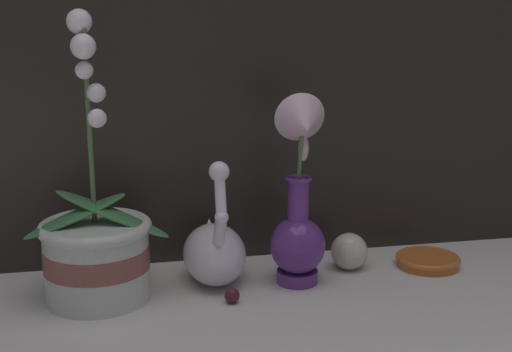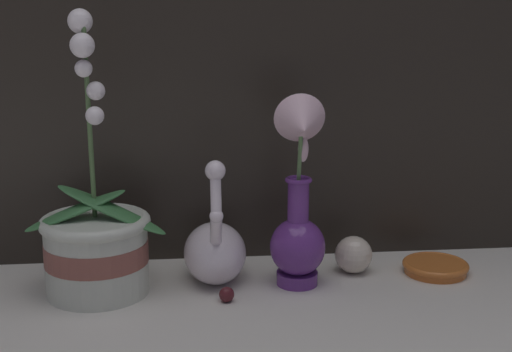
% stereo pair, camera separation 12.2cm
% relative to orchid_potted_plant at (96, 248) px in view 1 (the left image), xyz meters
% --- Properties ---
extents(ground_plane, '(2.80, 2.80, 0.00)m').
position_rel_orchid_potted_plant_xyz_m(ground_plane, '(0.31, -0.11, -0.09)').
color(ground_plane, beige).
extents(orchid_potted_plant, '(0.24, 0.19, 0.47)m').
position_rel_orchid_potted_plant_xyz_m(orchid_potted_plant, '(0.00, 0.00, 0.00)').
color(orchid_potted_plant, beige).
rests_on(orchid_potted_plant, ground_plane).
extents(swan_figurine, '(0.11, 0.19, 0.23)m').
position_rel_orchid_potted_plant_xyz_m(swan_figurine, '(0.20, 0.04, -0.03)').
color(swan_figurine, white).
rests_on(swan_figurine, ground_plane).
extents(blue_vase, '(0.10, 0.11, 0.34)m').
position_rel_orchid_potted_plant_xyz_m(blue_vase, '(0.34, -0.00, 0.04)').
color(blue_vase, '#602D7F').
rests_on(blue_vase, ground_plane).
extents(glass_sphere, '(0.07, 0.07, 0.07)m').
position_rel_orchid_potted_plant_xyz_m(glass_sphere, '(0.46, 0.05, -0.05)').
color(glass_sphere, beige).
rests_on(glass_sphere, ground_plane).
extents(amber_dish, '(0.12, 0.12, 0.02)m').
position_rel_orchid_potted_plant_xyz_m(amber_dish, '(0.61, 0.03, -0.08)').
color(amber_dish, '#C66628').
rests_on(amber_dish, ground_plane).
extents(glass_bauble, '(0.03, 0.03, 0.03)m').
position_rel_orchid_potted_plant_xyz_m(glass_bauble, '(0.22, -0.06, -0.08)').
color(glass_bauble, '#4C191E').
rests_on(glass_bauble, ground_plane).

